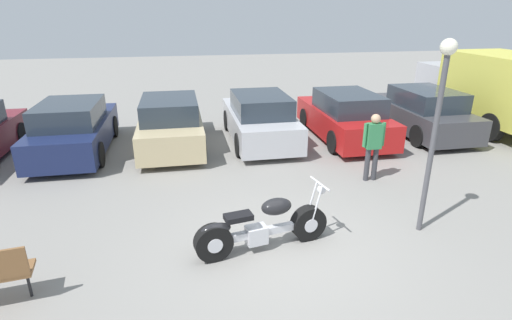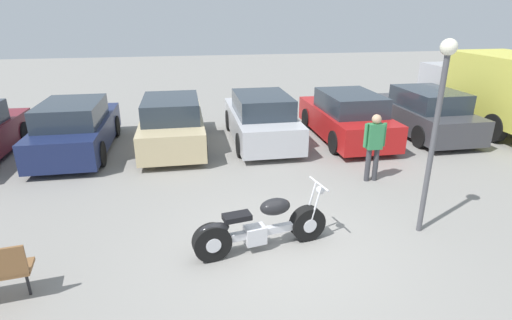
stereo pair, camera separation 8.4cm
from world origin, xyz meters
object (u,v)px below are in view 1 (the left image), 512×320
Objects in this scene: motorcycle at (261,227)px; delivery_truck at (499,88)px; person_standing at (373,142)px; parked_car_champagne at (171,124)px; parked_car_dark_grey at (421,113)px; parked_car_red at (345,117)px; parked_car_silver at (259,119)px; lamp_post at (439,109)px; parked_car_navy at (74,129)px.

motorcycle is 10.67m from delivery_truck.
parked_car_champagne is at bearing 143.43° from person_standing.
parked_car_red is at bearing -178.64° from parked_car_dark_grey.
parked_car_silver is at bearing 119.91° from person_standing.
lamp_post reaches higher than parked_car_red.
parked_car_navy is 9.06m from lamp_post.
parked_car_navy is (-4.06, 5.62, 0.27)m from motorcycle.
lamp_post reaches higher than parked_car_champagne.
parked_car_red is (5.17, -0.22, 0.00)m from parked_car_champagne.
person_standing reaches higher than motorcycle.
parked_car_dark_grey is at bearing 58.46° from lamp_post.
lamp_post reaches higher than parked_car_navy.
parked_car_champagne and parked_car_silver have the same top height.
lamp_post is at bearing 1.46° from motorcycle.
parked_car_silver reaches higher than motorcycle.
lamp_post is at bearing -98.09° from parked_car_red.
delivery_truck is (7.90, -0.09, 0.68)m from parked_car_silver.
person_standing is (-5.96, -3.29, -0.43)m from delivery_truck.
parked_car_navy reaches higher than motorcycle.
parked_car_red is (7.76, -0.14, 0.00)m from parked_car_navy.
parked_car_silver is 5.18m from parked_car_dark_grey.
motorcycle is at bearing -75.51° from parked_car_champagne.
motorcycle is 0.55× the size of parked_car_dark_grey.
parked_car_red is at bearing -5.22° from parked_car_silver.
person_standing is at bearing -135.19° from parked_car_dark_grey.
delivery_truck is at bearing 0.01° from parked_car_navy.
parked_car_navy is 1.00× the size of parked_car_red.
parked_car_champagne is at bearing 128.09° from lamp_post.
parked_car_champagne is 7.31m from lamp_post.
parked_car_dark_grey is (10.35, -0.08, 0.00)m from parked_car_navy.
lamp_post is (-0.77, -5.40, 1.56)m from parked_car_red.
parked_car_navy is 2.66× the size of person_standing.
parked_car_red is 3.22m from person_standing.
parked_car_red is 1.00× the size of parked_car_dark_grey.
parked_car_dark_grey is at bearing -1.94° from parked_car_silver.
person_standing is at bearing -36.57° from parked_car_champagne.
lamp_post is (-6.08, -5.55, 0.88)m from delivery_truck.
parked_car_silver is 0.72× the size of delivery_truck.
parked_car_silver is at bearing 179.36° from delivery_truck.
lamp_post is (-3.35, -5.47, 1.56)m from parked_car_dark_grey.
parked_car_navy is 1.00× the size of parked_car_dark_grey.
motorcycle is 0.69× the size of lamp_post.
parked_car_champagne is at bearing 178.85° from parked_car_dark_grey.
parked_car_red is at bearing -2.40° from parked_car_champagne.
person_standing reaches higher than parked_car_champagne.
parked_car_red is at bearing -178.41° from delivery_truck.
parked_car_champagne is (-1.47, 5.70, 0.27)m from motorcycle.
parked_car_dark_grey is 2.81m from delivery_truck.
person_standing is (-3.23, -3.21, 0.25)m from parked_car_dark_grey.
parked_car_champagne is 5.18m from parked_car_red.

